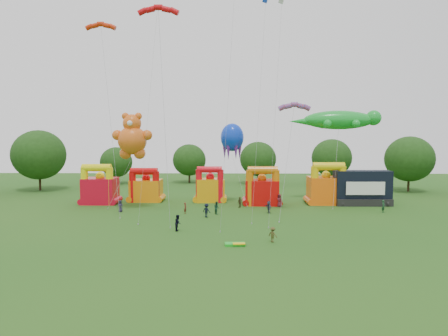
{
  "coord_description": "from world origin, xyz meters",
  "views": [
    {
      "loc": [
        1.95,
        -36.34,
        10.78
      ],
      "look_at": [
        0.81,
        18.0,
        6.47
      ],
      "focal_mm": 32.0,
      "sensor_mm": 36.0,
      "label": 1
    }
  ],
  "objects_px": {
    "bouncy_castle_0": "(100,189)",
    "spectator_4": "(240,202)",
    "gecko_kite": "(337,149)",
    "spectator_0": "(120,206)",
    "teddy_bear_kite": "(130,145)",
    "bouncy_castle_2": "(210,188)",
    "stage_trailer": "(362,188)",
    "octopus_kite": "(236,161)"
  },
  "relations": [
    {
      "from": "octopus_kite",
      "to": "spectator_0",
      "type": "bearing_deg",
      "value": -155.57
    },
    {
      "from": "bouncy_castle_0",
      "to": "gecko_kite",
      "type": "distance_m",
      "value": 38.58
    },
    {
      "from": "bouncy_castle_2",
      "to": "stage_trailer",
      "type": "distance_m",
      "value": 24.3
    },
    {
      "from": "bouncy_castle_0",
      "to": "spectator_4",
      "type": "distance_m",
      "value": 22.64
    },
    {
      "from": "stage_trailer",
      "to": "gecko_kite",
      "type": "relative_size",
      "value": 0.57
    },
    {
      "from": "gecko_kite",
      "to": "spectator_4",
      "type": "bearing_deg",
      "value": -164.52
    },
    {
      "from": "bouncy_castle_0",
      "to": "teddy_bear_kite",
      "type": "relative_size",
      "value": 0.45
    },
    {
      "from": "gecko_kite",
      "to": "spectator_4",
      "type": "height_order",
      "value": "gecko_kite"
    },
    {
      "from": "teddy_bear_kite",
      "to": "spectator_0",
      "type": "bearing_deg",
      "value": -121.5
    },
    {
      "from": "gecko_kite",
      "to": "octopus_kite",
      "type": "bearing_deg",
      "value": -177.21
    },
    {
      "from": "bouncy_castle_0",
      "to": "gecko_kite",
      "type": "bearing_deg",
      "value": 2.15
    },
    {
      "from": "gecko_kite",
      "to": "spectator_0",
      "type": "bearing_deg",
      "value": -165.75
    },
    {
      "from": "bouncy_castle_2",
      "to": "stage_trailer",
      "type": "relative_size",
      "value": 0.68
    },
    {
      "from": "bouncy_castle_0",
      "to": "spectator_0",
      "type": "relative_size",
      "value": 3.87
    },
    {
      "from": "bouncy_castle_2",
      "to": "teddy_bear_kite",
      "type": "height_order",
      "value": "teddy_bear_kite"
    },
    {
      "from": "bouncy_castle_0",
      "to": "octopus_kite",
      "type": "height_order",
      "value": "octopus_kite"
    },
    {
      "from": "bouncy_castle_0",
      "to": "spectator_4",
      "type": "bearing_deg",
      "value": -7.39
    },
    {
      "from": "teddy_bear_kite",
      "to": "octopus_kite",
      "type": "height_order",
      "value": "teddy_bear_kite"
    },
    {
      "from": "gecko_kite",
      "to": "bouncy_castle_2",
      "type": "bearing_deg",
      "value": 176.99
    },
    {
      "from": "teddy_bear_kite",
      "to": "spectator_0",
      "type": "xyz_separation_m",
      "value": [
        -1.12,
        -1.83,
        -8.68
      ]
    },
    {
      "from": "bouncy_castle_0",
      "to": "stage_trailer",
      "type": "distance_m",
      "value": 41.71
    },
    {
      "from": "spectator_0",
      "to": "spectator_4",
      "type": "distance_m",
      "value": 17.63
    },
    {
      "from": "gecko_kite",
      "to": "octopus_kite",
      "type": "relative_size",
      "value": 1.17
    },
    {
      "from": "bouncy_castle_2",
      "to": "octopus_kite",
      "type": "bearing_deg",
      "value": -23.58
    },
    {
      "from": "bouncy_castle_2",
      "to": "spectator_4",
      "type": "height_order",
      "value": "bouncy_castle_2"
    },
    {
      "from": "teddy_bear_kite",
      "to": "bouncy_castle_2",
      "type": "bearing_deg",
      "value": 34.08
    },
    {
      "from": "spectator_0",
      "to": "spectator_4",
      "type": "bearing_deg",
      "value": 21.62
    },
    {
      "from": "stage_trailer",
      "to": "bouncy_castle_2",
      "type": "bearing_deg",
      "value": 173.79
    },
    {
      "from": "spectator_4",
      "to": "stage_trailer",
      "type": "bearing_deg",
      "value": 144.01
    },
    {
      "from": "bouncy_castle_0",
      "to": "spectator_4",
      "type": "xyz_separation_m",
      "value": [
        22.39,
        -2.9,
        -1.65
      ]
    },
    {
      "from": "teddy_bear_kite",
      "to": "spectator_4",
      "type": "xyz_separation_m",
      "value": [
        16.05,
        2.17,
        -8.7
      ]
    },
    {
      "from": "octopus_kite",
      "to": "teddy_bear_kite",
      "type": "bearing_deg",
      "value": -159.75
    },
    {
      "from": "bouncy_castle_0",
      "to": "spectator_0",
      "type": "xyz_separation_m",
      "value": [
        5.23,
        -6.9,
        -1.63
      ]
    },
    {
      "from": "bouncy_castle_2",
      "to": "spectator_0",
      "type": "height_order",
      "value": "bouncy_castle_2"
    },
    {
      "from": "teddy_bear_kite",
      "to": "spectator_4",
      "type": "height_order",
      "value": "teddy_bear_kite"
    },
    {
      "from": "gecko_kite",
      "to": "octopus_kite",
      "type": "height_order",
      "value": "gecko_kite"
    },
    {
      "from": "stage_trailer",
      "to": "octopus_kite",
      "type": "xyz_separation_m",
      "value": [
        -19.88,
        0.76,
        4.22
      ]
    },
    {
      "from": "bouncy_castle_0",
      "to": "stage_trailer",
      "type": "xyz_separation_m",
      "value": [
        41.71,
        -0.13,
        0.18
      ]
    },
    {
      "from": "octopus_kite",
      "to": "spectator_0",
      "type": "xyz_separation_m",
      "value": [
        -16.6,
        -7.54,
        -6.02
      ]
    },
    {
      "from": "spectator_4",
      "to": "teddy_bear_kite",
      "type": "bearing_deg",
      "value": -36.48
    },
    {
      "from": "bouncy_castle_0",
      "to": "gecko_kite",
      "type": "relative_size",
      "value": 0.43
    },
    {
      "from": "gecko_kite",
      "to": "spectator_0",
      "type": "distance_m",
      "value": 34.76
    }
  ]
}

